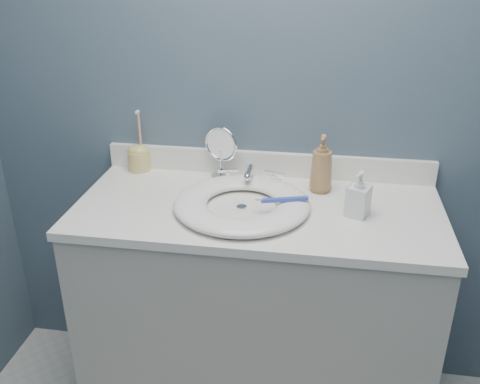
% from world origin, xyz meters
% --- Properties ---
extents(back_wall, '(2.20, 0.02, 2.40)m').
position_xyz_m(back_wall, '(0.00, 1.25, 1.20)').
color(back_wall, '#435865').
rests_on(back_wall, ground).
extents(vanity_cabinet, '(1.20, 0.55, 0.85)m').
position_xyz_m(vanity_cabinet, '(0.00, 0.97, 0.42)').
color(vanity_cabinet, '#ADA89E').
rests_on(vanity_cabinet, ground).
extents(countertop, '(1.22, 0.57, 0.03)m').
position_xyz_m(countertop, '(0.00, 0.97, 0.86)').
color(countertop, white).
rests_on(countertop, vanity_cabinet).
extents(backsplash, '(1.22, 0.02, 0.09)m').
position_xyz_m(backsplash, '(0.00, 1.24, 0.93)').
color(backsplash, white).
rests_on(backsplash, countertop).
extents(basin, '(0.45, 0.45, 0.04)m').
position_xyz_m(basin, '(-0.05, 0.94, 0.90)').
color(basin, white).
rests_on(basin, countertop).
extents(drain, '(0.04, 0.04, 0.01)m').
position_xyz_m(drain, '(-0.05, 0.94, 0.88)').
color(drain, silver).
rests_on(drain, countertop).
extents(faucet, '(0.25, 0.13, 0.07)m').
position_xyz_m(faucet, '(-0.05, 1.14, 0.91)').
color(faucet, silver).
rests_on(faucet, countertop).
extents(makeup_mirror, '(0.13, 0.08, 0.20)m').
position_xyz_m(makeup_mirror, '(-0.17, 1.19, 0.99)').
color(makeup_mirror, silver).
rests_on(makeup_mirror, countertop).
extents(soap_bottle_amber, '(0.08, 0.09, 0.20)m').
position_xyz_m(soap_bottle_amber, '(0.20, 1.13, 0.98)').
color(soap_bottle_amber, '#A07448').
rests_on(soap_bottle_amber, countertop).
extents(soap_bottle_clear, '(0.09, 0.09, 0.15)m').
position_xyz_m(soap_bottle_clear, '(0.32, 0.96, 0.95)').
color(soap_bottle_clear, silver).
rests_on(soap_bottle_clear, countertop).
extents(toothbrush_holder, '(0.08, 0.08, 0.24)m').
position_xyz_m(toothbrush_holder, '(-0.49, 1.21, 0.93)').
color(toothbrush_holder, '#D6C16B').
rests_on(toothbrush_holder, countertop).
extents(toothbrush_lying, '(0.17, 0.06, 0.02)m').
position_xyz_m(toothbrush_lying, '(0.08, 0.94, 0.92)').
color(toothbrush_lying, '#3445BA').
rests_on(toothbrush_lying, basin).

